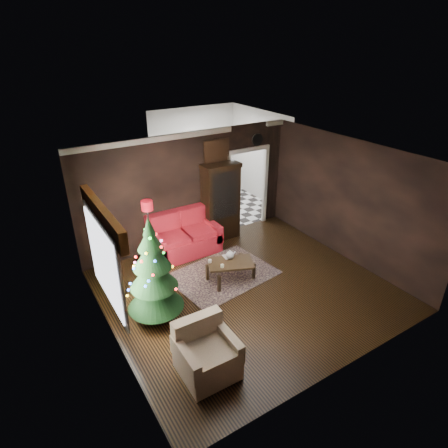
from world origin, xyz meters
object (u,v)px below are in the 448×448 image
loveseat (184,234)px  wall_clock (257,140)px  floor_lamp (150,234)px  coffee_table (231,271)px  teapot (230,255)px  christmas_tree (153,271)px  armchair (207,351)px  curio_cabinet (221,204)px  kitchen_table (214,201)px

loveseat → wall_clock: 3.04m
wall_clock → floor_lamp: bearing=-170.0°
coffee_table → teapot: teapot is taller
coffee_table → wall_clock: 3.55m
christmas_tree → coffee_table: bearing=10.5°
christmas_tree → teapot: bearing=13.8°
wall_clock → armchair: bearing=-133.5°
floor_lamp → coffee_table: size_ratio=1.69×
coffee_table → loveseat: bearing=101.5°
floor_lamp → coffee_table: floor_lamp is taller
loveseat → coffee_table: size_ratio=1.80×
loveseat → curio_cabinet: bearing=10.8°
floor_lamp → christmas_tree: 1.83m
teapot → kitchen_table: bearing=65.2°
teapot → floor_lamp: bearing=136.2°
armchair → teapot: bearing=50.7°
loveseat → coffee_table: 1.61m
floor_lamp → kitchen_table: bearing=33.9°
floor_lamp → armchair: floor_lamp is taller
floor_lamp → armchair: bearing=-97.6°
floor_lamp → christmas_tree: (-0.61, -1.71, 0.22)m
christmas_tree → loveseat: bearing=51.2°
loveseat → armchair: (-1.36, -3.51, -0.04)m
armchair → kitchen_table: (3.16, 5.16, -0.09)m
loveseat → teapot: loveseat is taller
armchair → teapot: 2.72m
floor_lamp → loveseat: bearing=11.0°
coffee_table → teapot: size_ratio=4.73×
loveseat → floor_lamp: 0.99m
curio_cabinet → wall_clock: size_ratio=5.94×
curio_cabinet → floor_lamp: 2.11m
curio_cabinet → kitchen_table: bearing=65.6°
wall_clock → coffee_table: bearing=-136.2°
curio_cabinet → wall_clock: (1.20, 0.18, 1.43)m
curio_cabinet → floor_lamp: curio_cabinet is taller
curio_cabinet → wall_clock: wall_clock is taller
floor_lamp → armchair: 3.38m
curio_cabinet → armchair: (-2.51, -3.73, -0.49)m
coffee_table → teapot: bearing=63.1°
curio_cabinet → wall_clock: bearing=8.5°
floor_lamp → christmas_tree: christmas_tree is taller
armchair → christmas_tree: bearing=96.2°
loveseat → kitchen_table: size_ratio=2.27×
loveseat → curio_cabinet: (1.15, 0.22, 0.45)m
floor_lamp → christmas_tree: bearing=-109.5°
loveseat → floor_lamp: size_ratio=1.06×
curio_cabinet → teapot: curio_cabinet is taller
christmas_tree → teapot: 2.03m
coffee_table → kitchen_table: bearing=65.1°
loveseat → armchair: bearing=-111.2°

